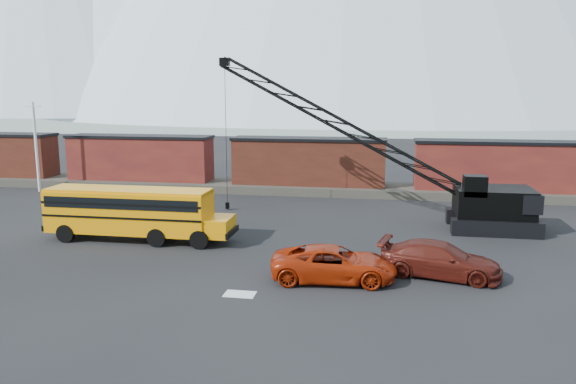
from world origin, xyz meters
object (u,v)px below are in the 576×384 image
object	(u,v)px
school_bus	(135,212)
crawler_crane	(347,128)
red_pickup	(334,264)
maroon_suv	(440,260)

from	to	relation	value
school_bus	crawler_crane	size ratio (longest dim) A/B	0.53
school_bus	red_pickup	size ratio (longest dim) A/B	1.94
school_bus	red_pickup	bearing A→B (deg)	-22.48
school_bus	red_pickup	distance (m)	13.68
school_bus	red_pickup	world-z (taller)	school_bus
maroon_suv	school_bus	bearing A→B (deg)	90.04
red_pickup	crawler_crane	bearing A→B (deg)	-2.54
red_pickup	crawler_crane	size ratio (longest dim) A/B	0.27
school_bus	maroon_suv	world-z (taller)	school_bus
maroon_suv	crawler_crane	distance (m)	14.07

